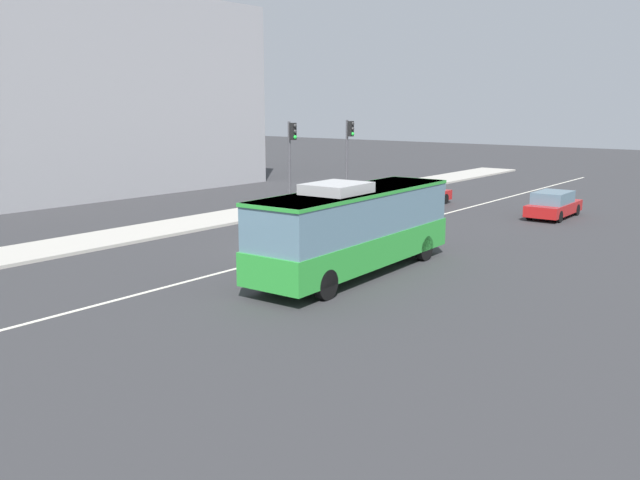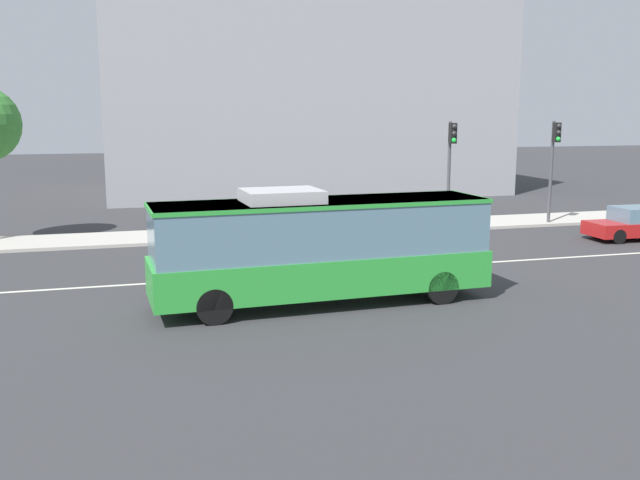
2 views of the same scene
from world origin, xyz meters
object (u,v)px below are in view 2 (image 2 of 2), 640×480
at_px(transit_bus, 321,244).
at_px(sedan_red, 639,223).
at_px(traffic_light_mid_block, 554,154).
at_px(traffic_light_near_corner, 451,156).

height_order(transit_bus, sedan_red, transit_bus).
xyz_separation_m(sedan_red, traffic_light_mid_block, (-1.50, 4.57, 2.84)).
distance_m(transit_bus, traffic_light_mid_block, 19.00).
relative_size(transit_bus, sedan_red, 2.22).
height_order(transit_bus, traffic_light_near_corner, traffic_light_near_corner).
height_order(sedan_red, traffic_light_mid_block, traffic_light_mid_block).
bearing_deg(traffic_light_mid_block, transit_bus, -54.23).
distance_m(traffic_light_near_corner, traffic_light_mid_block, 5.60).
bearing_deg(traffic_light_mid_block, traffic_light_near_corner, -90.96).
relative_size(sedan_red, traffic_light_mid_block, 0.88).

